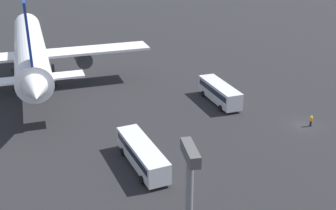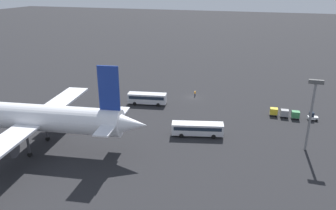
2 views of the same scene
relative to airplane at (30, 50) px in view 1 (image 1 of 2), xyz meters
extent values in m
plane|color=#232326|center=(-24.96, -41.42, -6.97)|extent=(600.00, 600.00, 0.00)
cylinder|color=silver|center=(0.53, 0.07, 0.11)|extent=(40.93, 10.91, 5.45)
cone|color=silver|center=(21.98, 3.01, 0.11)|extent=(6.64, 5.94, 5.18)
cone|color=silver|center=(-21.18, -2.90, 0.11)|extent=(7.68, 5.82, 4.90)
cube|color=silver|center=(0.16, -12.15, -0.57)|extent=(7.76, 19.20, 0.44)
cube|color=navy|center=(-17.55, -2.41, 7.20)|extent=(4.07, 0.91, 8.72)
cube|color=silver|center=(-17.96, -2.46, 0.66)|extent=(4.74, 14.42, 0.28)
cylinder|color=#38383D|center=(0.98, -9.21, -2.29)|extent=(5.23, 3.63, 3.00)
cylinder|color=#38383D|center=(14.60, 2.00, -4.79)|extent=(0.50, 0.50, 4.36)
cylinder|color=black|center=(14.60, 2.00, -6.52)|extent=(0.96, 0.62, 0.90)
cylinder|color=#38383D|center=(-1.96, 3.31, -4.79)|extent=(0.50, 0.50, 4.36)
cylinder|color=black|center=(-1.96, 3.31, -6.52)|extent=(0.96, 0.62, 0.90)
cylinder|color=#38383D|center=(-1.00, -3.71, -4.79)|extent=(0.50, 0.50, 4.36)
cylinder|color=black|center=(-1.00, -3.71, -6.52)|extent=(0.96, 0.62, 0.90)
cube|color=silver|center=(-13.92, -31.63, -5.13)|extent=(11.19, 4.65, 2.77)
cube|color=#192333|center=(-13.92, -31.63, -4.65)|extent=(10.34, 4.54, 0.89)
cylinder|color=black|center=(-10.85, -29.59, -6.47)|extent=(1.04, 0.46, 1.00)
cylinder|color=black|center=(-10.35, -32.53, -6.47)|extent=(1.04, 0.46, 1.00)
cylinder|color=black|center=(-17.49, -30.73, -6.47)|extent=(1.04, 0.46, 1.00)
cylinder|color=black|center=(-16.99, -33.66, -6.47)|extent=(1.04, 0.46, 1.00)
cube|color=silver|center=(-31.97, -16.08, -5.23)|extent=(11.95, 5.40, 2.59)
cube|color=#192333|center=(-31.97, -16.08, -4.77)|extent=(11.06, 5.22, 0.83)
cylinder|color=black|center=(-28.80, -13.82, -6.47)|extent=(1.04, 0.52, 1.00)
cylinder|color=black|center=(-28.13, -16.68, -6.47)|extent=(1.04, 0.52, 1.00)
cylinder|color=black|center=(-35.81, -15.48, -6.47)|extent=(1.04, 0.52, 1.00)
cylinder|color=black|center=(-35.14, -18.33, -6.47)|extent=(1.04, 0.52, 1.00)
cylinder|color=#1E1E2D|center=(-25.40, -42.34, -6.55)|extent=(0.32, 0.32, 0.85)
cylinder|color=orange|center=(-25.40, -42.34, -5.80)|extent=(0.38, 0.38, 0.65)
sphere|color=tan|center=(-25.40, -42.34, -5.35)|extent=(0.24, 0.24, 0.24)
cube|color=#4C4C4C|center=(-54.97, -16.38, 7.79)|extent=(2.80, 0.70, 0.80)
camera|label=1|loc=(-77.21, -10.73, 20.86)|focal=45.00mm
camera|label=2|loc=(-45.60, 50.17, 26.19)|focal=35.00mm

